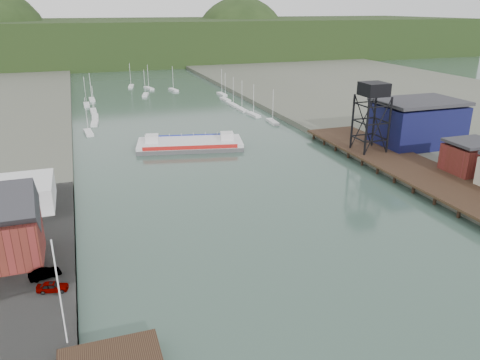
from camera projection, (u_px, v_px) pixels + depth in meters
ground at (392, 346)px, 50.44m from camera, size 600.00×600.00×0.00m
west_quay at (6, 307)px, 55.65m from camera, size 16.00×80.00×1.60m
east_pier at (410, 167)px, 100.94m from camera, size 14.00×70.00×2.45m
flagpole at (60, 293)px, 46.55m from camera, size 0.16×0.16×12.00m
lift_tower at (374, 94)px, 107.03m from camera, size 6.50×6.50×16.00m
blue_shed at (417, 123)px, 116.39m from camera, size 20.50×14.50×11.30m
marina_sailboats at (163, 104)px, 172.98m from camera, size 57.71×92.65×0.90m
distant_hills at (112, 44)px, 312.49m from camera, size 500.00×120.00×80.00m
chain_ferry at (190, 144)px, 120.41m from camera, size 28.22×15.86×3.83m
car_west_a at (52, 287)px, 57.21m from camera, size 3.96×2.23×1.27m
car_west_b at (45, 273)px, 60.01m from camera, size 4.10×2.32×1.28m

